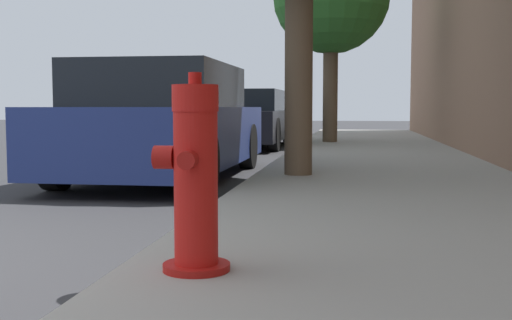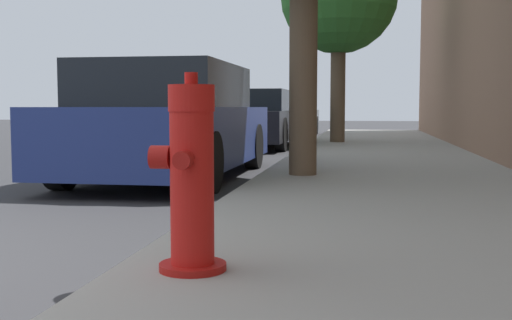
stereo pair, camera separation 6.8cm
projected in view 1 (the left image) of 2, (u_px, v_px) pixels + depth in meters
The scene contains 5 objects.
sidewalk_slab at pixel (441, 299), 2.86m from camera, with size 3.11×40.00×0.11m.
fire_hydrant at pixel (195, 180), 3.10m from camera, with size 0.37×0.38×0.96m.
parked_car_near at pixel (165, 124), 8.19m from camera, with size 1.86×4.54×1.45m.
parked_car_mid at pixel (248, 119), 14.56m from camera, with size 1.73×4.56×1.29m.
parked_car_far at pixel (277, 115), 20.38m from camera, with size 1.85×4.43×1.37m.
Camera 1 is at (3.11, -2.89, 0.91)m, focal length 45.00 mm.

